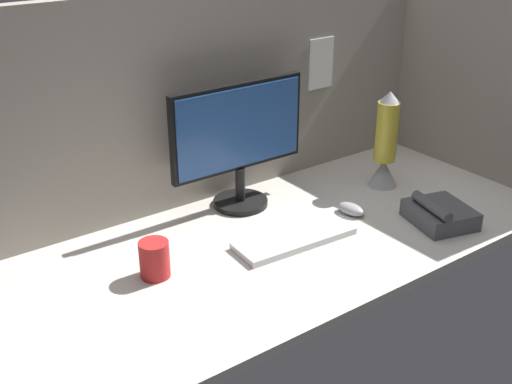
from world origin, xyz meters
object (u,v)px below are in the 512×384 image
monitor (239,138)px  mouse (351,209)px  desk_phone (439,214)px  lava_lamp (385,147)px  keyboard (294,238)px  mug_red_plastic (155,259)px

monitor → mouse: (24.96, -27.01, -21.39)cm
desk_phone → lava_lamp: bearing=77.3°
lava_lamp → desk_phone: (-6.91, -30.63, -11.09)cm
keyboard → mouse: bearing=10.3°
desk_phone → mouse: bearing=130.4°
mouse → lava_lamp: lava_lamp is taller
mug_red_plastic → lava_lamp: size_ratio=0.30×
mug_red_plastic → desk_phone: mug_red_plastic is taller
keyboard → mouse: mouse is taller
monitor → keyboard: 37.43cm
lava_lamp → mouse: bearing=-157.9°
mug_red_plastic → mouse: bearing=-3.6°
mouse → desk_phone: 27.18cm
mug_red_plastic → desk_phone: (85.65, -24.99, -1.95)cm
monitor → lava_lamp: bearing=-19.0°
lava_lamp → desk_phone: size_ratio=1.50×
keyboard → desk_phone: desk_phone is taller
mug_red_plastic → lava_lamp: 93.18cm
mouse → lava_lamp: size_ratio=0.28×
monitor → lava_lamp: (49.47, -17.04, -8.82)cm
lava_lamp → desk_phone: bearing=-102.7°
mouse → desk_phone: bearing=-59.8°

